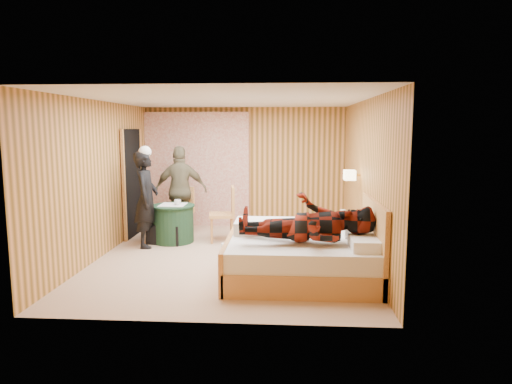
# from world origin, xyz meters

# --- Properties ---
(floor) EXTENTS (4.20, 5.00, 0.01)m
(floor) POSITION_xyz_m (0.00, 0.00, 0.00)
(floor) COLOR tan
(floor) RESTS_ON ground
(ceiling) EXTENTS (4.20, 5.00, 0.01)m
(ceiling) POSITION_xyz_m (0.00, 0.00, 2.50)
(ceiling) COLOR silver
(ceiling) RESTS_ON wall_back
(wall_back) EXTENTS (4.20, 0.02, 2.50)m
(wall_back) POSITION_xyz_m (0.00, 2.50, 1.25)
(wall_back) COLOR tan
(wall_back) RESTS_ON floor
(wall_left) EXTENTS (0.02, 5.00, 2.50)m
(wall_left) POSITION_xyz_m (-2.10, 0.00, 1.25)
(wall_left) COLOR tan
(wall_left) RESTS_ON floor
(wall_right) EXTENTS (0.02, 5.00, 2.50)m
(wall_right) POSITION_xyz_m (2.10, 0.00, 1.25)
(wall_right) COLOR tan
(wall_right) RESTS_ON floor
(curtain) EXTENTS (2.20, 0.08, 2.40)m
(curtain) POSITION_xyz_m (-1.00, 2.43, 1.20)
(curtain) COLOR silver
(curtain) RESTS_ON floor
(doorway) EXTENTS (0.06, 0.90, 2.05)m
(doorway) POSITION_xyz_m (-2.06, 1.40, 1.02)
(doorway) COLOR black
(doorway) RESTS_ON floor
(wall_lamp) EXTENTS (0.26, 0.24, 0.16)m
(wall_lamp) POSITION_xyz_m (1.92, 0.45, 1.30)
(wall_lamp) COLOR gold
(wall_lamp) RESTS_ON wall_right
(bed) EXTENTS (2.04, 1.61, 1.10)m
(bed) POSITION_xyz_m (1.12, -0.99, 0.32)
(bed) COLOR #ECB260
(bed) RESTS_ON floor
(nightstand) EXTENTS (0.42, 0.57, 0.55)m
(nightstand) POSITION_xyz_m (1.88, 0.75, 0.29)
(nightstand) COLOR #ECB260
(nightstand) RESTS_ON floor
(round_table) EXTENTS (0.78, 0.78, 0.70)m
(round_table) POSITION_xyz_m (-1.16, 0.94, 0.35)
(round_table) COLOR #1C3E25
(round_table) RESTS_ON floor
(chair_far) EXTENTS (0.52, 0.52, 0.93)m
(chair_far) POSITION_xyz_m (-1.14, 1.57, 0.54)
(chair_far) COLOR #ECB260
(chair_far) RESTS_ON floor
(chair_near) EXTENTS (0.52, 0.52, 1.01)m
(chair_near) POSITION_xyz_m (-0.20, 1.07, 0.59)
(chair_near) COLOR #ECB260
(chair_near) RESTS_ON floor
(duffel_bag) EXTENTS (0.68, 0.46, 0.36)m
(duffel_bag) POSITION_xyz_m (-1.28, 0.82, 0.18)
(duffel_bag) COLOR black
(duffel_bag) RESTS_ON floor
(sneaker_left) EXTENTS (0.29, 0.18, 0.12)m
(sneaker_left) POSITION_xyz_m (-0.08, 0.45, 0.06)
(sneaker_left) COLOR white
(sneaker_left) RESTS_ON floor
(sneaker_right) EXTENTS (0.33, 0.21, 0.14)m
(sneaker_right) POSITION_xyz_m (0.15, 0.40, 0.07)
(sneaker_right) COLOR white
(sneaker_right) RESTS_ON floor
(woman_standing) EXTENTS (0.44, 0.64, 1.69)m
(woman_standing) POSITION_xyz_m (-1.54, 0.60, 0.84)
(woman_standing) COLOR black
(woman_standing) RESTS_ON floor
(man_at_table) EXTENTS (1.05, 0.52, 1.72)m
(man_at_table) POSITION_xyz_m (-1.16, 1.60, 0.86)
(man_at_table) COLOR #6A6146
(man_at_table) RESTS_ON floor
(man_on_bed) EXTENTS (0.86, 0.67, 1.77)m
(man_on_bed) POSITION_xyz_m (1.15, -1.22, 0.98)
(man_on_bed) COLOR #681509
(man_on_bed) RESTS_ON bed
(book_lower) EXTENTS (0.20, 0.25, 0.02)m
(book_lower) POSITION_xyz_m (1.88, 0.70, 0.56)
(book_lower) COLOR white
(book_lower) RESTS_ON nightstand
(book_upper) EXTENTS (0.23, 0.27, 0.02)m
(book_upper) POSITION_xyz_m (1.88, 0.70, 0.58)
(book_upper) COLOR white
(book_upper) RESTS_ON nightstand
(cup_nightstand) EXTENTS (0.13, 0.13, 0.09)m
(cup_nightstand) POSITION_xyz_m (1.88, 0.88, 0.60)
(cup_nightstand) COLOR white
(cup_nightstand) RESTS_ON nightstand
(cup_table) EXTENTS (0.16, 0.16, 0.10)m
(cup_table) POSITION_xyz_m (-1.06, 0.89, 0.74)
(cup_table) COLOR white
(cup_table) RESTS_ON round_table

